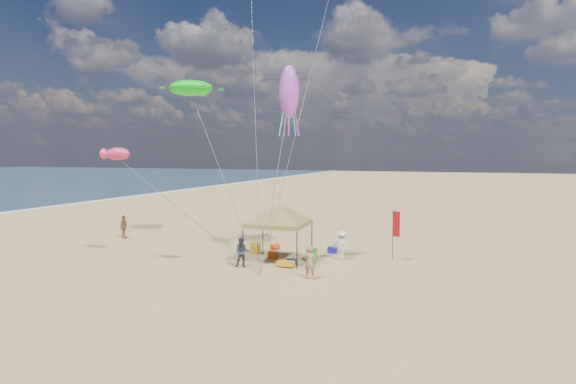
% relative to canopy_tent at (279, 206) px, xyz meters
% --- Properties ---
extents(ground, '(280.00, 280.00, 0.00)m').
position_rel_canopy_tent_xyz_m(ground, '(0.87, -3.82, -3.15)').
color(ground, tan).
rests_on(ground, ground).
extents(canopy_tent, '(6.14, 6.14, 3.79)m').
position_rel_canopy_tent_xyz_m(canopy_tent, '(0.00, 0.00, 0.00)').
color(canopy_tent, black).
rests_on(canopy_tent, ground).
extents(feather_flag, '(0.43, 0.14, 2.86)m').
position_rel_canopy_tent_xyz_m(feather_flag, '(6.06, 2.53, -1.24)').
color(feather_flag, black).
rests_on(feather_flag, ground).
extents(cooler_red, '(0.54, 0.38, 0.38)m').
position_rel_canopy_tent_xyz_m(cooler_red, '(-0.59, 0.60, -2.96)').
color(cooler_red, '#BE480F').
rests_on(cooler_red, ground).
extents(cooler_blue, '(0.54, 0.38, 0.38)m').
position_rel_canopy_tent_xyz_m(cooler_blue, '(2.22, 3.20, -2.96)').
color(cooler_blue, '#1C139A').
rests_on(cooler_blue, ground).
extents(bag_navy, '(0.69, 0.54, 0.36)m').
position_rel_canopy_tent_xyz_m(bag_navy, '(1.00, -0.51, -2.97)').
color(bag_navy, '#0E123E').
rests_on(bag_navy, ground).
extents(bag_orange, '(0.54, 0.69, 0.36)m').
position_rel_canopy_tent_xyz_m(bag_orange, '(-1.47, 2.98, -2.97)').
color(bag_orange, red).
rests_on(bag_orange, ground).
extents(chair_green, '(0.50, 0.50, 0.70)m').
position_rel_canopy_tent_xyz_m(chair_green, '(1.69, 0.81, -2.80)').
color(chair_green, green).
rests_on(chair_green, ground).
extents(chair_yellow, '(0.50, 0.50, 0.70)m').
position_rel_canopy_tent_xyz_m(chair_yellow, '(-2.11, 1.45, -2.80)').
color(chair_yellow, gold).
rests_on(chair_yellow, ground).
extents(crate_grey, '(0.34, 0.30, 0.28)m').
position_rel_canopy_tent_xyz_m(crate_grey, '(0.63, -1.04, -3.01)').
color(crate_grey, slate).
rests_on(crate_grey, ground).
extents(beach_cart, '(0.90, 0.50, 0.24)m').
position_rel_canopy_tent_xyz_m(beach_cart, '(0.83, -1.08, -2.95)').
color(beach_cart, orange).
rests_on(beach_cart, ground).
extents(person_near_a, '(0.65, 0.49, 1.61)m').
position_rel_canopy_tent_xyz_m(person_near_a, '(2.79, -2.87, -2.35)').
color(person_near_a, '#AB7762').
rests_on(person_near_a, ground).
extents(person_near_b, '(0.96, 0.86, 1.63)m').
position_rel_canopy_tent_xyz_m(person_near_b, '(-1.29, -2.00, -2.34)').
color(person_near_b, '#323645').
rests_on(person_near_b, ground).
extents(person_near_c, '(1.23, 0.97, 1.66)m').
position_rel_canopy_tent_xyz_m(person_near_c, '(3.16, 1.75, -2.32)').
color(person_near_c, silver).
rests_on(person_near_c, ground).
extents(person_far_a, '(0.62, 1.03, 1.65)m').
position_rel_canopy_tent_xyz_m(person_far_a, '(-13.10, 2.85, -2.33)').
color(person_far_a, '#A1573E').
rests_on(person_far_a, ground).
extents(turtle_kite, '(3.38, 2.91, 0.99)m').
position_rel_canopy_tent_xyz_m(turtle_kite, '(-7.17, 2.55, 7.11)').
color(turtle_kite, '#0BEB17').
rests_on(turtle_kite, ground).
extents(fish_kite, '(1.67, 1.07, 0.68)m').
position_rel_canopy_tent_xyz_m(fish_kite, '(-8.10, -3.35, 2.87)').
color(fish_kite, '#FA2B68').
rests_on(fish_kite, ground).
extents(squid_kite, '(1.26, 1.26, 2.81)m').
position_rel_canopy_tent_xyz_m(squid_kite, '(0.67, -0.11, 6.20)').
color(squid_kite, '#B344DB').
rests_on(squid_kite, ground).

